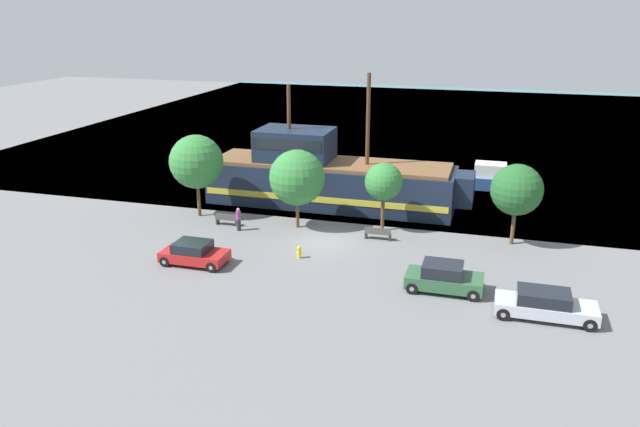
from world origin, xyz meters
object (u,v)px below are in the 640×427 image
object	(u,v)px
bench_promenade_east	(227,219)
bench_promenade_west	(378,233)
parked_car_curb_front	(194,253)
pedestrian_walking_near	(239,219)
moored_boat_dockside	(494,179)
pirate_ship	(327,178)
parked_car_curb_rear	(545,305)
fire_hydrant	(299,252)
parked_car_curb_mid	(444,278)

from	to	relation	value
bench_promenade_east	bench_promenade_west	xyz separation A→B (m)	(10.51, 0.15, 0.00)
parked_car_curb_front	pedestrian_walking_near	xyz separation A→B (m)	(0.23, 6.01, 0.13)
moored_boat_dockside	bench_promenade_east	size ratio (longest dim) A/B	3.99
pirate_ship	parked_car_curb_rear	world-z (taller)	pirate_ship
parked_car_curb_front	parked_car_curb_rear	bearing A→B (deg)	-3.94
parked_car_curb_rear	fire_hydrant	size ratio (longest dim) A/B	6.21
parked_car_curb_front	parked_car_curb_mid	xyz separation A→B (m)	(14.33, 0.38, 0.08)
fire_hydrant	pirate_ship	bearing A→B (deg)	96.71
moored_boat_dockside	bench_promenade_east	world-z (taller)	moored_boat_dockside
parked_car_curb_mid	fire_hydrant	size ratio (longest dim) A/B	5.24
parked_car_curb_mid	parked_car_curb_rear	xyz separation A→B (m)	(4.97, -1.71, -0.05)
moored_boat_dockside	bench_promenade_west	bearing A→B (deg)	-115.32
fire_hydrant	pedestrian_walking_near	world-z (taller)	pedestrian_walking_near
parked_car_curb_front	parked_car_curb_mid	size ratio (longest dim) A/B	0.95
moored_boat_dockside	bench_promenade_east	bearing A→B (deg)	-139.80
pirate_ship	bench_promenade_west	world-z (taller)	pirate_ship
parked_car_curb_front	parked_car_curb_rear	distance (m)	19.35
pedestrian_walking_near	bench_promenade_east	bearing A→B (deg)	148.53
pirate_ship	bench_promenade_east	distance (m)	8.63
moored_boat_dockside	parked_car_curb_rear	bearing A→B (deg)	-82.79
parked_car_curb_front	bench_promenade_east	bearing A→B (deg)	98.25
moored_boat_dockside	pedestrian_walking_near	bearing A→B (deg)	-136.35
pirate_ship	pedestrian_walking_near	distance (m)	8.51
fire_hydrant	bench_promenade_east	bearing A→B (deg)	147.42
parked_car_curb_front	fire_hydrant	bearing A→B (deg)	24.28
moored_boat_dockside	parked_car_curb_front	distance (m)	27.02
parked_car_curb_mid	bench_promenade_east	xyz separation A→B (m)	(-15.31, 6.37, -0.31)
pedestrian_walking_near	parked_car_curb_rear	bearing A→B (deg)	-21.05
parked_car_curb_rear	bench_promenade_east	xyz separation A→B (m)	(-20.28, 8.08, -0.26)
parked_car_curb_mid	parked_car_curb_rear	world-z (taller)	parked_car_curb_mid
bench_promenade_east	pedestrian_walking_near	world-z (taller)	pedestrian_walking_near
bench_promenade_east	bench_promenade_west	size ratio (longest dim) A/B	0.93
bench_promenade_east	pedestrian_walking_near	xyz separation A→B (m)	(1.21, -0.74, 0.36)
parked_car_curb_rear	bench_promenade_east	bearing A→B (deg)	158.27
bench_promenade_west	parked_car_curb_front	bearing A→B (deg)	-144.11
pirate_ship	parked_car_curb_mid	world-z (taller)	pirate_ship
pedestrian_walking_near	fire_hydrant	bearing A→B (deg)	-32.83
pedestrian_walking_near	parked_car_curb_mid	bearing A→B (deg)	-21.77
pirate_ship	moored_boat_dockside	xyz separation A→B (m)	(12.07, 8.11, -1.32)
parked_car_curb_rear	bench_promenade_east	distance (m)	21.83
parked_car_curb_rear	moored_boat_dockside	bearing A→B (deg)	97.21
pirate_ship	bench_promenade_east	xyz separation A→B (m)	(-5.33, -6.59, -1.66)
parked_car_curb_rear	pedestrian_walking_near	size ratio (longest dim) A/B	3.01
moored_boat_dockside	parked_car_curb_rear	xyz separation A→B (m)	(2.88, -22.79, -0.07)
fire_hydrant	bench_promenade_east	size ratio (longest dim) A/B	0.49
parked_car_curb_front	parked_car_curb_mid	bearing A→B (deg)	1.52
bench_promenade_west	pirate_ship	bearing A→B (deg)	128.81
parked_car_curb_rear	bench_promenade_west	distance (m)	12.78
pirate_ship	moored_boat_dockside	distance (m)	14.60
pirate_ship	pedestrian_walking_near	bearing A→B (deg)	-119.32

